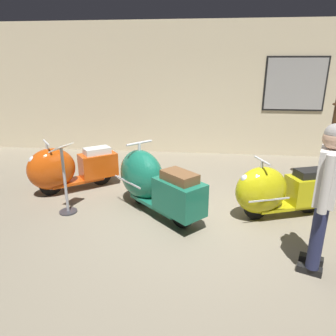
{
  "coord_description": "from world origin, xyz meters",
  "views": [
    {
      "loc": [
        0.13,
        -4.12,
        2.28
      ],
      "look_at": [
        -0.41,
        0.81,
        0.59
      ],
      "focal_mm": 33.17,
      "sensor_mm": 36.0,
      "label": 1
    }
  ],
  "objects_px": {
    "scooter_2": "(276,191)",
    "info_stanchion": "(65,185)",
    "visitor_0": "(325,190)",
    "scooter_1": "(152,182)",
    "scooter_0": "(67,168)"
  },
  "relations": [
    {
      "from": "scooter_1",
      "to": "scooter_2",
      "type": "height_order",
      "value": "scooter_1"
    },
    {
      "from": "info_stanchion",
      "to": "scooter_2",
      "type": "bearing_deg",
      "value": 3.84
    },
    {
      "from": "scooter_2",
      "to": "scooter_1",
      "type": "bearing_deg",
      "value": -19.9
    },
    {
      "from": "scooter_1",
      "to": "visitor_0",
      "type": "relative_size",
      "value": 0.95
    },
    {
      "from": "scooter_2",
      "to": "info_stanchion",
      "type": "bearing_deg",
      "value": -15.6
    },
    {
      "from": "visitor_0",
      "to": "info_stanchion",
      "type": "xyz_separation_m",
      "value": [
        -3.43,
        1.06,
        -0.51
      ]
    },
    {
      "from": "scooter_1",
      "to": "scooter_2",
      "type": "relative_size",
      "value": 1.01
    },
    {
      "from": "scooter_2",
      "to": "info_stanchion",
      "type": "xyz_separation_m",
      "value": [
        -3.24,
        -0.22,
        0.04
      ]
    },
    {
      "from": "scooter_1",
      "to": "visitor_0",
      "type": "xyz_separation_m",
      "value": [
        2.1,
        -1.29,
        0.49
      ]
    },
    {
      "from": "scooter_0",
      "to": "scooter_2",
      "type": "relative_size",
      "value": 0.96
    },
    {
      "from": "visitor_0",
      "to": "scooter_2",
      "type": "bearing_deg",
      "value": -59.71
    },
    {
      "from": "scooter_1",
      "to": "info_stanchion",
      "type": "relative_size",
      "value": 1.43
    },
    {
      "from": "scooter_0",
      "to": "scooter_1",
      "type": "relative_size",
      "value": 0.96
    },
    {
      "from": "scooter_2",
      "to": "visitor_0",
      "type": "bearing_deg",
      "value": 78.75
    },
    {
      "from": "scooter_1",
      "to": "scooter_2",
      "type": "distance_m",
      "value": 1.91
    }
  ]
}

